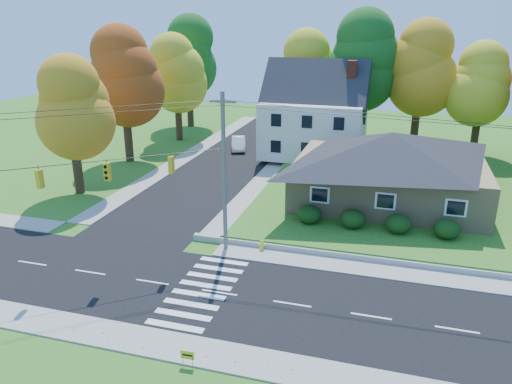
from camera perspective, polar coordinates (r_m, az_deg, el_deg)
ground at (r=27.43m, az=-4.20°, el=-11.42°), size 120.00×120.00×0.00m
road_main at (r=27.43m, az=-4.20°, el=-11.40°), size 90.00×8.00×0.02m
road_cross at (r=52.65m, az=-2.51°, el=3.90°), size 8.00×44.00×0.02m
sidewalk_north at (r=31.56m, az=-1.02°, el=-6.93°), size 90.00×2.00×0.08m
sidewalk_south at (r=23.59m, az=-8.63°, el=-17.22°), size 90.00×2.00×0.08m
lawn at (r=45.36m, az=21.24°, el=0.32°), size 30.00×30.00×0.50m
ranch_house at (r=39.48m, az=15.03°, el=2.88°), size 14.60×10.60×5.40m
colonial_house at (r=51.58m, az=6.74°, el=8.67°), size 10.40×8.40×9.60m
hedge_row at (r=34.31m, az=13.50°, el=-3.26°), size 10.70×1.70×1.27m
traffic_infrastructure at (r=26.43m, az=-3.75°, el=-0.28°), size 38.10×10.66×10.00m
tree_lot_0 at (r=57.26m, az=5.90°, el=13.52°), size 6.72×6.72×12.51m
tree_lot_1 at (r=55.35m, az=12.05°, el=14.38°), size 7.84×7.84×14.60m
tree_lot_2 at (r=56.24m, az=18.35°, el=13.24°), size 7.28×7.28×13.56m
tree_lot_3 at (r=55.86m, az=24.47°, el=11.12°), size 6.16×6.16×11.47m
tree_west_0 at (r=43.06m, az=-20.49°, el=8.98°), size 6.16×6.16×11.47m
tree_west_1 at (r=51.67m, az=-14.96°, el=12.54°), size 7.28×7.28×13.56m
tree_west_2 at (r=60.04m, az=-9.09°, el=13.17°), size 6.72×6.72×12.51m
tree_west_3 at (r=68.01m, az=-7.78°, el=15.04°), size 7.84×7.84×14.60m
white_car at (r=55.95m, az=-2.02°, el=5.59°), size 2.79×4.53×1.41m
fire_hydrant at (r=31.77m, az=0.69°, el=-6.12°), size 0.42×0.33×0.73m
yard_sign at (r=22.31m, az=-7.84°, el=-18.01°), size 0.60×0.07×0.76m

